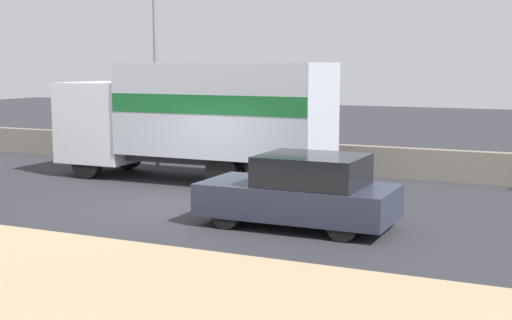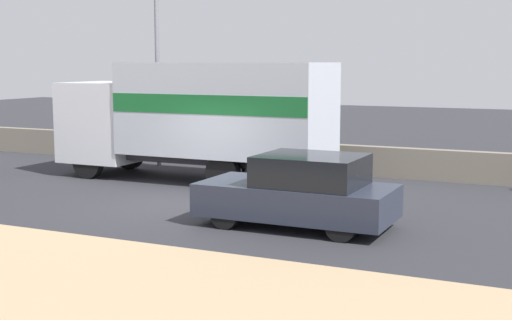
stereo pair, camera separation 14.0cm
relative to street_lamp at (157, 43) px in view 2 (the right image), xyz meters
name	(u,v)px [view 2 (the right image)]	position (x,y,z in m)	size (l,w,h in m)	color
ground_plane	(180,204)	(3.92, -5.13, -4.03)	(80.00, 80.00, 0.00)	#2D2D33
stone_wall_backdrop	(280,156)	(3.92, 1.00, -3.58)	(60.00, 0.35, 0.91)	gray
street_lamp	(157,43)	(0.00, 0.00, 0.00)	(0.56, 0.28, 6.97)	slate
box_truck	(200,114)	(2.67, -1.95, -2.08)	(8.16, 2.54, 3.42)	silver
car_hatchback	(301,192)	(7.48, -6.18, -3.28)	(4.05, 1.89, 1.53)	#282D3D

